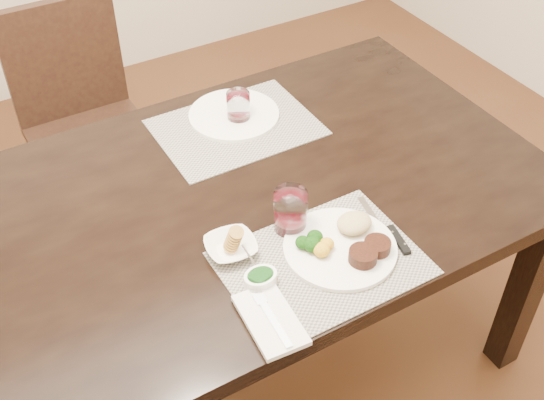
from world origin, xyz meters
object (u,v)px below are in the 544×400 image
chair_far (82,113)px  dinner_plate (345,244)px  far_plate (234,115)px  wine_glass_near (290,212)px  cracker_bowl (231,247)px  steak_knife (392,233)px

chair_far → dinner_plate: 1.31m
dinner_plate → far_plate: 0.63m
chair_far → wine_glass_near: (0.21, -1.12, 0.30)m
dinner_plate → cracker_bowl: 0.28m
steak_knife → wine_glass_near: (-0.20, 0.15, 0.05)m
wine_glass_near → far_plate: (0.10, 0.50, -0.04)m
chair_far → wine_glass_near: bearing=-79.1°
steak_knife → cracker_bowl: (-0.37, 0.15, 0.01)m
steak_knife → cracker_bowl: bearing=169.3°
cracker_bowl → far_plate: bearing=61.6°
chair_far → dinner_plate: size_ratio=3.28×
chair_far → dinner_plate: chair_far is taller
cracker_bowl → chair_far: bearing=92.5°
cracker_bowl → far_plate: 0.56m
cracker_bowl → steak_knife: bearing=-21.9°
far_plate → wine_glass_near: bearing=-101.7°
steak_knife → cracker_bowl: 0.40m
steak_knife → chair_far: bearing=119.5°
chair_far → steak_knife: size_ratio=3.92×
dinner_plate → wine_glass_near: 0.15m
cracker_bowl → far_plate: size_ratio=0.49×
cracker_bowl → wine_glass_near: bearing=-0.0°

